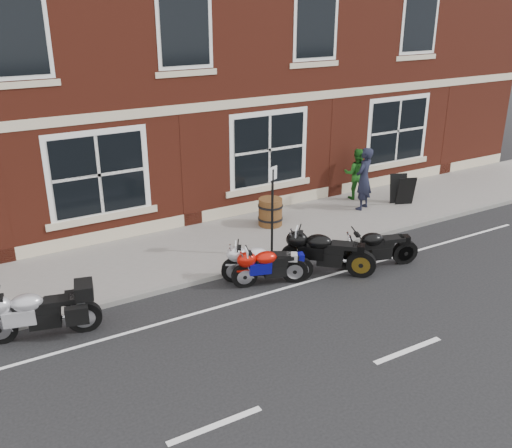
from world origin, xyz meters
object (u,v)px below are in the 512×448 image
(moto_sport_red, at_px, (271,264))
(a_board_sign, at_px, (402,190))
(pedestrian_right, at_px, (356,174))
(parking_sign, at_px, (272,206))
(barrel_planter, at_px, (270,212))
(moto_naked_black, at_px, (376,246))
(moto_touring_silver, at_px, (37,310))
(moto_sport_black, at_px, (326,251))
(moto_sport_silver, at_px, (263,261))
(pedestrian_left, at_px, (364,179))

(moto_sport_red, height_order, a_board_sign, a_board_sign)
(pedestrian_right, bearing_deg, parking_sign, 64.89)
(barrel_planter, bearing_deg, parking_sign, -120.26)
(moto_naked_black, bearing_deg, barrel_planter, 33.12)
(moto_touring_silver, xyz_separation_m, moto_sport_black, (6.40, -0.54, -0.01))
(moto_sport_red, bearing_deg, barrel_planter, -15.08)
(moto_sport_silver, distance_m, barrel_planter, 3.23)
(moto_sport_silver, distance_m, pedestrian_left, 5.51)
(moto_sport_black, relative_size, moto_naked_black, 0.88)
(moto_touring_silver, xyz_separation_m, moto_sport_silver, (4.90, -0.17, -0.08))
(barrel_planter, bearing_deg, moto_sport_silver, -124.40)
(moto_sport_silver, bearing_deg, barrel_planter, -4.01)
(moto_sport_red, relative_size, parking_sign, 0.82)
(moto_sport_red, xyz_separation_m, moto_sport_black, (1.40, -0.19, 0.09))
(barrel_planter, bearing_deg, moto_touring_silver, -159.64)
(barrel_planter, bearing_deg, pedestrian_left, -4.85)
(moto_touring_silver, distance_m, pedestrian_left, 10.09)
(pedestrian_right, bearing_deg, barrel_planter, 47.09)
(moto_naked_black, bearing_deg, parking_sign, 68.57)
(moto_sport_red, bearing_deg, moto_sport_black, -81.52)
(pedestrian_left, height_order, parking_sign, parking_sign)
(moto_sport_black, bearing_deg, parking_sign, 71.52)
(moto_touring_silver, height_order, moto_naked_black, moto_touring_silver)
(moto_touring_silver, bearing_deg, a_board_sign, -65.86)
(moto_naked_black, xyz_separation_m, pedestrian_left, (2.16, 3.08, 0.53))
(moto_naked_black, bearing_deg, pedestrian_left, -17.71)
(moto_touring_silver, bearing_deg, moto_sport_silver, -77.83)
(pedestrian_right, xyz_separation_m, a_board_sign, (0.92, -1.12, -0.35))
(moto_sport_black, distance_m, parking_sign, 1.69)
(moto_sport_red, height_order, parking_sign, parking_sign)
(moto_sport_black, relative_size, parking_sign, 0.77)
(moto_sport_silver, height_order, a_board_sign, a_board_sign)
(moto_sport_black, distance_m, pedestrian_left, 4.43)
(pedestrian_left, distance_m, parking_sign, 4.41)
(moto_touring_silver, xyz_separation_m, a_board_sign, (11.17, 1.96, -0.02))
(pedestrian_right, height_order, barrel_planter, pedestrian_right)
(moto_sport_red, bearing_deg, moto_touring_silver, 102.04)
(pedestrian_right, relative_size, parking_sign, 0.71)
(barrel_planter, bearing_deg, pedestrian_right, 9.43)
(moto_touring_silver, height_order, moto_sport_red, moto_touring_silver)
(moto_touring_silver, bearing_deg, barrel_planter, -55.47)
(moto_sport_silver, xyz_separation_m, barrel_planter, (1.82, 2.67, -0.00))
(moto_sport_silver, bearing_deg, moto_sport_red, -119.72)
(moto_touring_silver, height_order, barrel_planter, moto_touring_silver)
(moto_sport_black, xyz_separation_m, barrel_planter, (0.32, 3.03, -0.07))
(moto_sport_black, xyz_separation_m, moto_naked_black, (1.27, -0.31, -0.05))
(moto_touring_silver, distance_m, a_board_sign, 11.35)
(barrel_planter, bearing_deg, moto_naked_black, -74.17)
(moto_sport_black, bearing_deg, moto_naked_black, -61.31)
(a_board_sign, bearing_deg, moto_sport_silver, -139.89)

